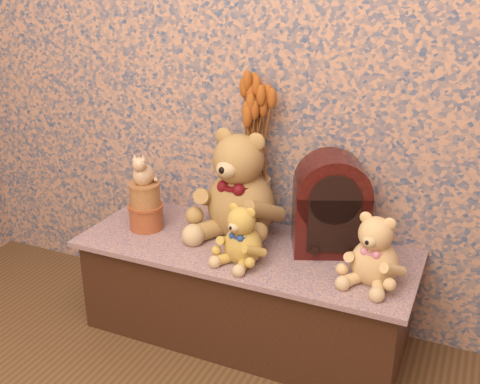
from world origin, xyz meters
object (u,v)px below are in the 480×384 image
object	(u,v)px
cathedral_radio	(331,203)
ceramic_vase	(254,204)
biscuit_tin_lower	(146,217)
cat_figurine	(143,168)
teddy_small	(376,246)
teddy_large	(241,179)
teddy_medium	(243,231)

from	to	relation	value
cathedral_radio	ceramic_vase	bearing A→B (deg)	150.16
biscuit_tin_lower	cat_figurine	bearing A→B (deg)	0.00
teddy_small	cat_figurine	size ratio (longest dim) A/B	1.99
teddy_large	biscuit_tin_lower	xyz separation A→B (m)	(-0.37, -0.12, -0.18)
teddy_small	teddy_large	bearing A→B (deg)	175.32
teddy_large	teddy_medium	size ratio (longest dim) A/B	1.94
ceramic_vase	cat_figurine	size ratio (longest dim) A/B	1.66
cat_figurine	biscuit_tin_lower	bearing A→B (deg)	0.00
teddy_small	cat_figurine	distance (m)	0.94
biscuit_tin_lower	cat_figurine	size ratio (longest dim) A/B	1.03
cathedral_radio	biscuit_tin_lower	distance (m)	0.75
teddy_small	ceramic_vase	distance (m)	0.57
teddy_large	teddy_medium	xyz separation A→B (m)	(0.11, -0.22, -0.11)
biscuit_tin_lower	cathedral_radio	bearing A→B (deg)	9.85
ceramic_vase	biscuit_tin_lower	distance (m)	0.44
teddy_large	teddy_small	distance (m)	0.60
teddy_medium	ceramic_vase	size ratio (longest dim) A/B	1.07
cathedral_radio	cat_figurine	xyz separation A→B (m)	(-0.73, -0.13, 0.07)
cat_figurine	teddy_large	bearing A→B (deg)	8.61
teddy_small	cathedral_radio	bearing A→B (deg)	152.06
ceramic_vase	teddy_small	bearing A→B (deg)	-21.73
teddy_large	ceramic_vase	world-z (taller)	teddy_large
teddy_small	cathedral_radio	size ratio (longest dim) A/B	0.71
teddy_small	biscuit_tin_lower	xyz separation A→B (m)	(-0.93, 0.04, -0.08)
teddy_medium	teddy_small	bearing A→B (deg)	19.16
teddy_large	cathedral_radio	size ratio (longest dim) A/B	1.22
teddy_small	cat_figurine	bearing A→B (deg)	-170.81
teddy_medium	cat_figurine	world-z (taller)	cat_figurine
teddy_large	teddy_small	size ratio (longest dim) A/B	1.72
teddy_small	cathedral_radio	world-z (taller)	cathedral_radio
teddy_large	cat_figurine	distance (m)	0.39
cathedral_radio	biscuit_tin_lower	bearing A→B (deg)	167.07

